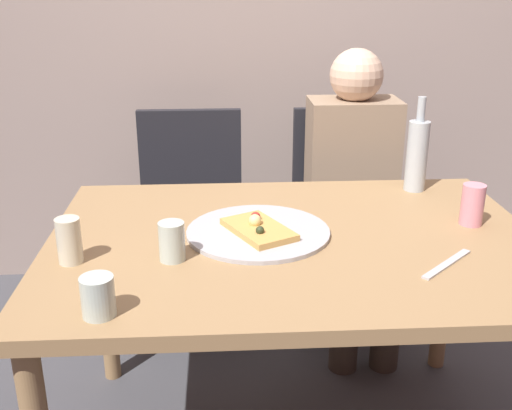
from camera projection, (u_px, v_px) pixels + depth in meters
name	position (u px, v px, depth m)	size (l,w,h in m)	color
back_wall	(262.00, 6.00, 2.79)	(6.00, 0.10, 2.60)	gray
dining_table	(293.00, 263.00, 1.75)	(1.37, 0.97, 0.74)	#99754C
pizza_tray	(258.00, 232.00, 1.74)	(0.41, 0.41, 0.01)	#ADADB2
pizza_slice_last	(258.00, 228.00, 1.72)	(0.22, 0.26, 0.05)	tan
wine_bottle	(417.00, 154.00, 2.06)	(0.07, 0.07, 0.32)	#B2BCC1
tumbler_near	(172.00, 241.00, 1.57)	(0.07, 0.07, 0.10)	#B7C6BC
tumbler_far	(69.00, 241.00, 1.55)	(0.06, 0.06, 0.12)	beige
wine_glass	(98.00, 296.00, 1.31)	(0.07, 0.07, 0.09)	#B7C6BC
soda_can	(472.00, 205.00, 1.79)	(0.07, 0.07, 0.12)	pink
table_knife	(447.00, 264.00, 1.55)	(0.22, 0.02, 0.01)	#B7B7BC
chair_left	(191.00, 205.00, 2.61)	(0.44, 0.44, 0.90)	black
chair_right	(346.00, 202.00, 2.65)	(0.44, 0.44, 0.90)	black
guest_in_sweater	(355.00, 185.00, 2.46)	(0.36, 0.56, 1.17)	#937A60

